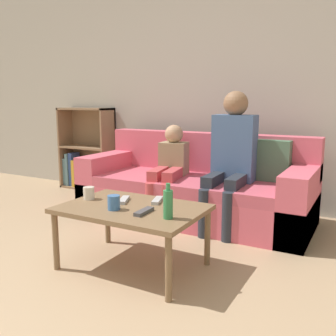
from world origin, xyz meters
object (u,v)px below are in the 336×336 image
object	(u,v)px
bookshelf	(86,156)
person_child	(170,166)
couch	(196,190)
tv_remote_1	(157,200)
coffee_table	(132,213)
cup_far	(113,202)
tv_remote_0	(144,212)
tv_remote_2	(124,200)
person_adult	(232,151)
bottle	(168,204)
cup_near	(89,193)

from	to	relation	value
bookshelf	person_child	distance (m)	1.65
couch	bookshelf	xyz separation A→B (m)	(-1.75, 0.47, 0.14)
tv_remote_1	coffee_table	bearing A→B (deg)	-134.28
coffee_table	cup_far	world-z (taller)	cup_far
tv_remote_0	tv_remote_2	distance (m)	0.31
bookshelf	person_adult	bearing A→B (deg)	-14.40
person_adult	bottle	world-z (taller)	person_adult
couch	tv_remote_2	xyz separation A→B (m)	(-0.03, -1.12, 0.16)
tv_remote_2	cup_near	bearing A→B (deg)	170.80
person_adult	bottle	xyz separation A→B (m)	(0.05, -1.23, -0.17)
tv_remote_2	couch	bearing A→B (deg)	65.03
cup_far	bookshelf	bearing A→B (deg)	134.91
bookshelf	person_adult	xyz separation A→B (m)	(2.12, -0.54, 0.27)
person_child	cup_near	world-z (taller)	person_child
coffee_table	cup_near	distance (m)	0.38
cup_far	tv_remote_2	world-z (taller)	cup_far
coffee_table	tv_remote_2	size ratio (longest dim) A/B	5.25
tv_remote_1	tv_remote_2	size ratio (longest dim) A/B	1.01
person_child	tv_remote_2	xyz separation A→B (m)	(0.19, -0.99, -0.07)
person_adult	tv_remote_0	world-z (taller)	person_adult
tv_remote_0	tv_remote_1	bearing A→B (deg)	101.29
cup_near	coffee_table	bearing A→B (deg)	-1.83
cup_near	bookshelf	bearing A→B (deg)	131.58
cup_near	tv_remote_0	bearing A→B (deg)	-10.86
couch	bottle	distance (m)	1.38
person_adult	tv_remote_2	world-z (taller)	person_adult
cup_near	bottle	xyz separation A→B (m)	(0.70, -0.12, 0.05)
cup_far	couch	bearing A→B (deg)	91.01
bookshelf	tv_remote_0	size ratio (longest dim) A/B	5.91
bottle	bookshelf	bearing A→B (deg)	140.68
coffee_table	person_child	xyz separation A→B (m)	(-0.30, 1.07, 0.12)
bookshelf	cup_near	bearing A→B (deg)	-48.42
couch	tv_remote_0	size ratio (longest dim) A/B	12.50
bookshelf	tv_remote_0	world-z (taller)	bookshelf
couch	person_child	xyz separation A→B (m)	(-0.22, -0.12, 0.23)
couch	person_child	distance (m)	0.34
person_adult	person_child	size ratio (longest dim) A/B	1.35
person_adult	tv_remote_1	xyz separation A→B (m)	(-0.19, -0.94, -0.24)
person_adult	cup_far	distance (m)	1.30
bookshelf	cup_near	xyz separation A→B (m)	(1.47, -1.65, 0.06)
tv_remote_2	cup_far	bearing A→B (deg)	-97.56
person_adult	tv_remote_2	distance (m)	1.15
couch	person_adult	bearing A→B (deg)	-10.69
tv_remote_0	tv_remote_1	distance (m)	0.27
person_child	bottle	xyz separation A→B (m)	(0.63, -1.18, 0.01)
bookshelf	coffee_table	xyz separation A→B (m)	(1.84, -1.66, -0.03)
bookshelf	bottle	world-z (taller)	bookshelf
tv_remote_1	cup_near	bearing A→B (deg)	-178.41
tv_remote_2	coffee_table	bearing A→B (deg)	-55.88
tv_remote_2	person_adult	bearing A→B (deg)	45.71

